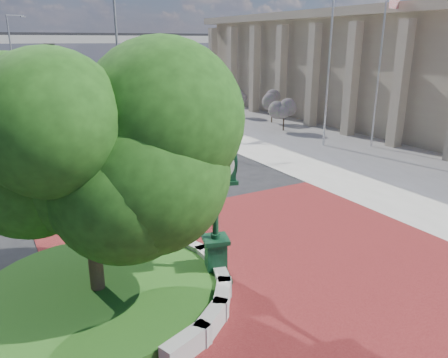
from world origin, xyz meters
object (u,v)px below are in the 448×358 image
street_lamp_far (14,51)px  street_lamp_near (121,46)px  post_clock (215,194)px  flagpole_b (330,56)px  flagpole_a (379,68)px  parked_car (47,96)px

street_lamp_far → street_lamp_near: bearing=-75.0°
post_clock → street_lamp_near: bearing=78.5°
post_clock → flagpole_b: bearing=38.5°
flagpole_a → street_lamp_near: bearing=129.2°
flagpole_a → street_lamp_near: street_lamp_near is taller
street_lamp_near → flagpole_a: bearing=-50.8°
flagpole_a → street_lamp_near: size_ratio=0.92×
street_lamp_near → street_lamp_far: size_ratio=1.14×
post_clock → flagpole_a: (16.15, 9.22, 2.26)m
flagpole_b → street_lamp_near: 15.25m
parked_car → flagpole_a: size_ratio=0.46×
parked_car → flagpole_a: flagpole_a is taller
parked_car → flagpole_b: bearing=-82.8°
flagpole_a → street_lamp_far: flagpole_a is taller
post_clock → parked_car: bearing=87.8°
parked_car → street_lamp_far: size_ratio=0.48×
post_clock → street_lamp_near: size_ratio=0.46×
flagpole_b → street_lamp_far: flagpole_b is taller
post_clock → flagpole_b: 17.82m
flagpole_a → street_lamp_near: 18.12m
post_clock → street_lamp_far: street_lamp_far is taller
parked_car → flagpole_b: 32.26m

